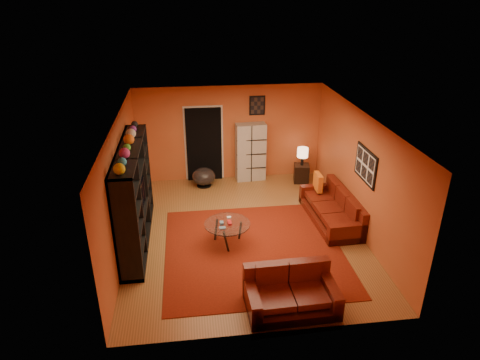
{
  "coord_description": "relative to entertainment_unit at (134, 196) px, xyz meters",
  "views": [
    {
      "loc": [
        -1.11,
        -8.01,
        5.0
      ],
      "look_at": [
        -0.08,
        0.1,
        1.23
      ],
      "focal_mm": 32.0,
      "sensor_mm": 36.0,
      "label": 1
    }
  ],
  "objects": [
    {
      "name": "throw_pillow",
      "position": [
        4.22,
        1.05,
        -0.42
      ],
      "size": [
        0.12,
        0.42,
        0.42
      ],
      "primitive_type": "cube",
      "color": "orange",
      "rests_on": "sofa"
    },
    {
      "name": "loveseat",
      "position": [
        2.73,
        -2.42,
        -0.77
      ],
      "size": [
        1.53,
        0.94,
        0.85
      ],
      "rotation": [
        0.0,
        0.0,
        1.6
      ],
      "color": "#4E110A",
      "rests_on": "rug"
    },
    {
      "name": "doorway",
      "position": [
        1.57,
        2.96,
        -0.03
      ],
      "size": [
        0.95,
        0.1,
        2.04
      ],
      "primitive_type": "cube",
      "color": "black",
      "rests_on": "floor"
    },
    {
      "name": "table_lamp",
      "position": [
        4.2,
        2.44,
        -0.2
      ],
      "size": [
        0.29,
        0.29,
        0.49
      ],
      "color": "black",
      "rests_on": "side_table"
    },
    {
      "name": "wall_back",
      "position": [
        2.27,
        3.0,
        0.25
      ],
      "size": [
        6.0,
        0.0,
        6.0
      ],
      "primitive_type": "plane",
      "rotation": [
        1.57,
        0.0,
        0.0
      ],
      "color": "#BD5429",
      "rests_on": "floor"
    },
    {
      "name": "coffee_table",
      "position": [
        1.87,
        -0.4,
        -0.61
      ],
      "size": [
        0.95,
        0.95,
        0.48
      ],
      "rotation": [
        0.0,
        0.0,
        0.33
      ],
      "color": "silver",
      "rests_on": "floor"
    },
    {
      "name": "wall_right",
      "position": [
        4.78,
        0.0,
        0.25
      ],
      "size": [
        0.0,
        6.0,
        6.0
      ],
      "primitive_type": "plane",
      "rotation": [
        1.57,
        0.0,
        -1.57
      ],
      "color": "#BD5429",
      "rests_on": "floor"
    },
    {
      "name": "floor",
      "position": [
        2.27,
        0.0,
        -1.05
      ],
      "size": [
        6.0,
        6.0,
        0.0
      ],
      "primitive_type": "plane",
      "color": "brown",
      "rests_on": "ground"
    },
    {
      "name": "wall_art_right",
      "position": [
        4.75,
        -0.3,
        0.55
      ],
      "size": [
        0.03,
        1.0,
        0.7
      ],
      "primitive_type": "cube",
      "color": "black",
      "rests_on": "wall_right"
    },
    {
      "name": "rug",
      "position": [
        2.38,
        -0.7,
        -1.04
      ],
      "size": [
        3.6,
        3.6,
        0.01
      ],
      "primitive_type": "cube",
      "color": "#5C150A",
      "rests_on": "floor"
    },
    {
      "name": "storage_cabinet",
      "position": [
        2.83,
        2.8,
        -0.25
      ],
      "size": [
        0.82,
        0.41,
        1.61
      ],
      "primitive_type": "cube",
      "rotation": [
        0.0,
        0.0,
        0.07
      ],
      "color": "#B6B3A8",
      "rests_on": "floor"
    },
    {
      "name": "wall_art_back",
      "position": [
        3.02,
        2.98,
        1.0
      ],
      "size": [
        0.42,
        0.03,
        0.52
      ],
      "primitive_type": "cube",
      "color": "black",
      "rests_on": "wall_back"
    },
    {
      "name": "entertainment_unit",
      "position": [
        0.0,
        0.0,
        0.0
      ],
      "size": [
        0.45,
        3.0,
        2.1
      ],
      "primitive_type": "cube",
      "color": "black",
      "rests_on": "floor"
    },
    {
      "name": "wall_front",
      "position": [
        2.27,
        -3.0,
        0.25
      ],
      "size": [
        6.0,
        0.0,
        6.0
      ],
      "primitive_type": "plane",
      "rotation": [
        -1.57,
        0.0,
        0.0
      ],
      "color": "#BD5429",
      "rests_on": "floor"
    },
    {
      "name": "wall_left",
      "position": [
        -0.23,
        0.0,
        0.25
      ],
      "size": [
        0.0,
        6.0,
        6.0
      ],
      "primitive_type": "plane",
      "rotation": [
        1.57,
        0.0,
        1.57
      ],
      "color": "#BD5429",
      "rests_on": "floor"
    },
    {
      "name": "ceiling",
      "position": [
        2.27,
        0.0,
        1.55
      ],
      "size": [
        6.0,
        6.0,
        0.0
      ],
      "primitive_type": "plane",
      "rotation": [
        3.14,
        0.0,
        0.0
      ],
      "color": "white",
      "rests_on": "wall_back"
    },
    {
      "name": "sofa",
      "position": [
        4.41,
        0.27,
        -0.76
      ],
      "size": [
        0.96,
        2.16,
        0.85
      ],
      "rotation": [
        0.0,
        0.0,
        0.05
      ],
      "color": "#4E110A",
      "rests_on": "rug"
    },
    {
      "name": "tv",
      "position": [
        0.05,
        0.01,
        -0.05
      ],
      "size": [
        0.96,
        0.13,
        0.55
      ],
      "primitive_type": "imported",
      "rotation": [
        0.0,
        0.0,
        1.57
      ],
      "color": "black",
      "rests_on": "entertainment_unit"
    },
    {
      "name": "bowl_chair",
      "position": [
        1.52,
        2.5,
        -0.78
      ],
      "size": [
        0.62,
        0.62,
        0.51
      ],
      "color": "black",
      "rests_on": "floor"
    },
    {
      "name": "side_table",
      "position": [
        4.2,
        2.44,
        -0.8
      ],
      "size": [
        0.47,
        0.47,
        0.5
      ],
      "primitive_type": "cube",
      "rotation": [
        0.0,
        0.0,
        -0.18
      ],
      "color": "black",
      "rests_on": "floor"
    }
  ]
}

